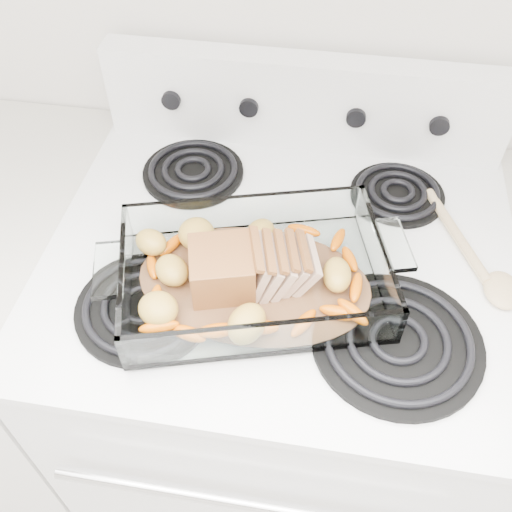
% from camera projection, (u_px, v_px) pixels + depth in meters
% --- Properties ---
extents(electric_range, '(0.78, 0.70, 1.12)m').
position_uv_depth(electric_range, '(275.00, 381.00, 1.30)').
color(electric_range, white).
rests_on(electric_range, ground).
extents(counter_left, '(0.58, 0.68, 0.93)m').
position_uv_depth(counter_left, '(3.00, 345.00, 1.38)').
color(counter_left, white).
rests_on(counter_left, ground).
extents(baking_dish, '(0.39, 0.26, 0.08)m').
position_uv_depth(baking_dish, '(254.00, 278.00, 0.87)').
color(baking_dish, white).
rests_on(baking_dish, electric_range).
extents(pork_roast, '(0.19, 0.09, 0.08)m').
position_uv_depth(pork_roast, '(242.00, 266.00, 0.86)').
color(pork_roast, brown).
rests_on(pork_roast, baking_dish).
extents(roast_vegetables, '(0.35, 0.19, 0.04)m').
position_uv_depth(roast_vegetables, '(255.00, 257.00, 0.89)').
color(roast_vegetables, '#D45900').
rests_on(roast_vegetables, baking_dish).
extents(wooden_spoon, '(0.14, 0.25, 0.02)m').
position_uv_depth(wooden_spoon, '(481.00, 265.00, 0.92)').
color(wooden_spoon, beige).
rests_on(wooden_spoon, electric_range).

